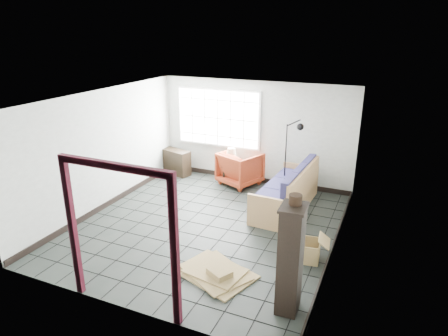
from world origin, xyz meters
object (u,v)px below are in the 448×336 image
at_px(futon_sofa, 289,193).
at_px(armchair, 240,167).
at_px(side_table, 233,167).
at_px(tall_shelf, 290,259).

bearing_deg(futon_sofa, armchair, 151.01).
bearing_deg(armchair, futon_sofa, 170.34).
height_order(armchair, side_table, armchair).
bearing_deg(armchair, side_table, 22.32).
relative_size(side_table, tall_shelf, 0.36).
bearing_deg(armchair, tall_shelf, 141.89).
xyz_separation_m(futon_sofa, tall_shelf, (0.87, -3.28, 0.46)).
height_order(futon_sofa, armchair, futon_sofa).
relative_size(futon_sofa, tall_shelf, 1.44).
height_order(side_table, tall_shelf, tall_shelf).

